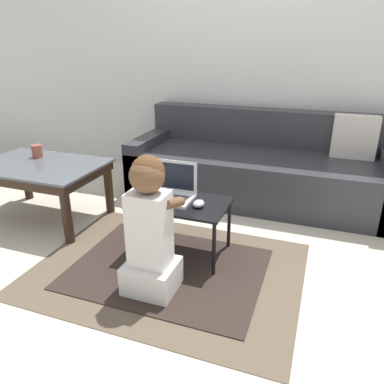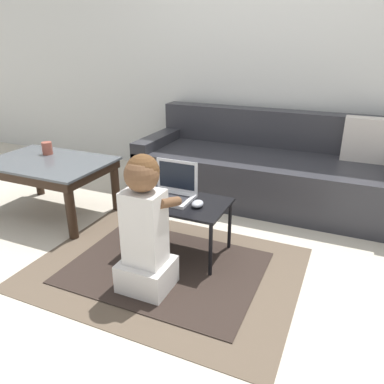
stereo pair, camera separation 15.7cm
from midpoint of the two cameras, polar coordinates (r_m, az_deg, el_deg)
name	(u,v)px [view 1 (the left image)]	position (r m, az deg, el deg)	size (l,w,h in m)	color
ground_plane	(196,260)	(2.53, -1.22, -10.37)	(16.00, 16.00, 0.00)	beige
wall_back	(257,52)	(3.80, 8.71, 20.27)	(9.00, 0.06, 2.50)	silver
area_rug	(168,269)	(2.45, -5.57, -11.58)	(1.66, 1.24, 0.01)	brown
couch	(261,168)	(3.47, 9.21, 3.56)	(2.28, 0.89, 0.78)	#2D2D33
coffee_table	(40,172)	(3.21, -23.42, 2.74)	(0.98, 0.66, 0.46)	#4C5156
laptop_desk	(180,207)	(2.46, -3.67, -2.40)	(0.63, 0.41, 0.38)	black
laptop	(171,193)	(2.49, -5.03, -0.16)	(0.30, 0.23, 0.24)	silver
computer_mouse	(199,204)	(2.37, -0.88, -1.80)	(0.07, 0.09, 0.04)	#B2B7C1
person_seated	(150,229)	(2.09, -8.58, -5.65)	(0.29, 0.35, 0.82)	silver
cup_on_table	(37,151)	(3.36, -23.79, 5.72)	(0.08, 0.08, 0.10)	#994C3D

